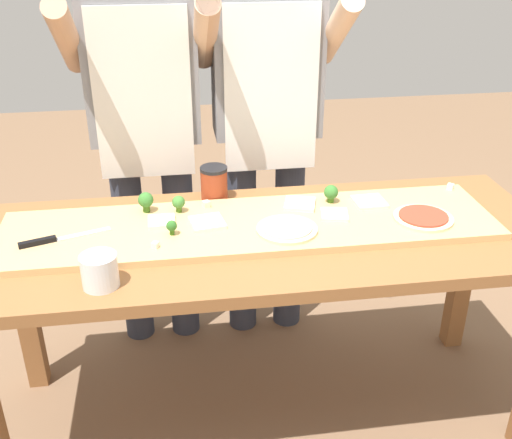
% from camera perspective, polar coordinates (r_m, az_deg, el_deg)
% --- Properties ---
extents(ground_plane, '(8.00, 8.00, 0.00)m').
position_cam_1_polar(ground_plane, '(2.39, 0.85, -17.37)').
color(ground_plane, brown).
extents(prep_table, '(1.84, 0.69, 0.76)m').
position_cam_1_polar(prep_table, '(1.99, 0.97, -3.83)').
color(prep_table, brown).
rests_on(prep_table, ground).
extents(cutting_board, '(1.58, 0.38, 0.02)m').
position_cam_1_polar(cutting_board, '(1.96, -0.51, -0.59)').
color(cutting_board, tan).
rests_on(cutting_board, prep_table).
extents(chefs_knife, '(0.27, 0.11, 0.02)m').
position_cam_1_polar(chefs_knife, '(1.94, -18.49, -1.78)').
color(chefs_knife, '#B7BABF').
rests_on(chefs_knife, cutting_board).
extents(pizza_whole_cheese_artichoke, '(0.19, 0.19, 0.02)m').
position_cam_1_polar(pizza_whole_cheese_artichoke, '(1.90, 2.91, -0.87)').
color(pizza_whole_cheese_artichoke, beige).
rests_on(pizza_whole_cheese_artichoke, cutting_board).
extents(pizza_whole_tomato_red, '(0.19, 0.19, 0.02)m').
position_cam_1_polar(pizza_whole_tomato_red, '(2.04, 15.36, 0.19)').
color(pizza_whole_tomato_red, beige).
rests_on(pizza_whole_tomato_red, cutting_board).
extents(pizza_slice_far_right, '(0.12, 0.12, 0.01)m').
position_cam_1_polar(pizza_slice_far_right, '(1.95, -4.57, -0.29)').
color(pizza_slice_far_right, silver).
rests_on(pizza_slice_far_right, cutting_board).
extents(pizza_slice_far_left, '(0.09, 0.09, 0.01)m').
position_cam_1_polar(pizza_slice_far_left, '(1.97, -8.82, -0.18)').
color(pizza_slice_far_left, silver).
rests_on(pizza_slice_far_left, cutting_board).
extents(pizza_slice_near_left, '(0.13, 0.13, 0.01)m').
position_cam_1_polar(pizza_slice_near_left, '(2.07, 4.13, 1.46)').
color(pizza_slice_near_left, silver).
rests_on(pizza_slice_near_left, cutting_board).
extents(pizza_slice_center, '(0.11, 0.11, 0.01)m').
position_cam_1_polar(pizza_slice_center, '(2.11, 10.54, 1.62)').
color(pizza_slice_center, silver).
rests_on(pizza_slice_center, cutting_board).
extents(pizza_slice_near_right, '(0.10, 0.10, 0.01)m').
position_cam_1_polar(pizza_slice_near_right, '(2.01, 7.34, 0.45)').
color(pizza_slice_near_right, silver).
rests_on(pizza_slice_near_right, cutting_board).
extents(broccoli_floret_center_left, '(0.04, 0.04, 0.06)m').
position_cam_1_polar(broccoli_floret_center_left, '(2.03, -7.25, 1.58)').
color(broccoli_floret_center_left, '#487A23').
rests_on(broccoli_floret_center_left, cutting_board).
extents(broccoli_floret_back_left, '(0.05, 0.05, 0.07)m').
position_cam_1_polar(broccoli_floret_back_left, '(2.04, -10.26, 1.75)').
color(broccoli_floret_back_left, '#3F7220').
rests_on(broccoli_floret_back_left, cutting_board).
extents(broccoli_floret_back_right, '(0.03, 0.03, 0.05)m').
position_cam_1_polar(broccoli_floret_back_right, '(1.89, -7.89, -0.64)').
color(broccoli_floret_back_right, '#366618').
rests_on(broccoli_floret_back_right, cutting_board).
extents(broccoli_floret_front_right, '(0.05, 0.05, 0.06)m').
position_cam_1_polar(broccoli_floret_front_right, '(2.09, 7.02, 2.51)').
color(broccoli_floret_front_right, '#3F7220').
rests_on(broccoli_floret_front_right, cutting_board).
extents(cheese_crumble_a, '(0.03, 0.03, 0.02)m').
position_cam_1_polar(cheese_crumble_a, '(2.29, 17.71, 2.93)').
color(cheese_crumble_a, white).
rests_on(cheese_crumble_a, cutting_board).
extents(cheese_crumble_b, '(0.03, 0.03, 0.02)m').
position_cam_1_polar(cheese_crumble_b, '(2.06, -4.67, 1.44)').
color(cheese_crumble_b, silver).
rests_on(cheese_crumble_b, cutting_board).
extents(cheese_crumble_c, '(0.02, 0.02, 0.02)m').
position_cam_1_polar(cheese_crumble_c, '(1.83, -9.39, -2.37)').
color(cheese_crumble_c, silver).
rests_on(cheese_crumble_c, cutting_board).
extents(flour_cup, '(0.10, 0.10, 0.09)m').
position_cam_1_polar(flour_cup, '(1.71, -14.38, -4.83)').
color(flour_cup, white).
rests_on(flour_cup, prep_table).
extents(sauce_jar, '(0.10, 0.10, 0.12)m').
position_cam_1_polar(sauce_jar, '(2.15, -3.94, 3.41)').
color(sauce_jar, '#99381E').
rests_on(sauce_jar, prep_table).
extents(cook_left, '(0.54, 0.39, 1.67)m').
position_cam_1_polar(cook_left, '(2.33, -10.31, 9.71)').
color(cook_left, '#333847').
rests_on(cook_left, ground).
extents(cook_right, '(0.54, 0.39, 1.67)m').
position_cam_1_polar(cook_right, '(2.35, 1.01, 10.34)').
color(cook_right, '#333847').
rests_on(cook_right, ground).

